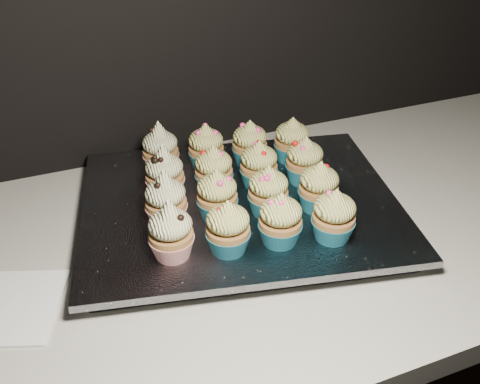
{
  "coord_description": "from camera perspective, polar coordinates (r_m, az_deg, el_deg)",
  "views": [
    {
      "loc": [
        -0.31,
        1.08,
        1.42
      ],
      "look_at": [
        -0.04,
        1.74,
        0.95
      ],
      "focal_mm": 40.0,
      "sensor_mm": 36.0,
      "label": 1
    }
  ],
  "objects": [
    {
      "name": "worktop",
      "position": [
        0.88,
        3.61,
        -4.48
      ],
      "size": [
        2.44,
        0.64,
        0.04
      ],
      "primitive_type": "cube",
      "color": "silver",
      "rests_on": "cabinet"
    },
    {
      "name": "napkin",
      "position": [
        0.79,
        -23.65,
        -11.16
      ],
      "size": [
        0.18,
        0.18,
        0.0
      ],
      "primitive_type": "cube",
      "rotation": [
        0.0,
        0.0,
        -0.34
      ],
      "color": "white",
      "rests_on": "worktop"
    },
    {
      "name": "baking_tray",
      "position": [
        0.88,
        -0.0,
        -2.13
      ],
      "size": [
        0.53,
        0.44,
        0.02
      ],
      "primitive_type": "cube",
      "rotation": [
        0.0,
        0.0,
        -0.21
      ],
      "color": "black",
      "rests_on": "worktop"
    },
    {
      "name": "foil_lining",
      "position": [
        0.87,
        -0.0,
        -1.22
      ],
      "size": [
        0.57,
        0.49,
        0.01
      ],
      "primitive_type": "cube",
      "rotation": [
        0.0,
        0.0,
        -0.21
      ],
      "color": "silver",
      "rests_on": "baking_tray"
    },
    {
      "name": "cupcake_0",
      "position": [
        0.74,
        -7.39,
        -4.25
      ],
      "size": [
        0.06,
        0.06,
        0.1
      ],
      "color": "#A91A17",
      "rests_on": "foil_lining"
    },
    {
      "name": "cupcake_1",
      "position": [
        0.74,
        -1.29,
        -3.88
      ],
      "size": [
        0.06,
        0.06,
        0.08
      ],
      "color": "#1C7185",
      "rests_on": "foil_lining"
    },
    {
      "name": "cupcake_2",
      "position": [
        0.76,
        4.33,
        -3.02
      ],
      "size": [
        0.06,
        0.06,
        0.08
      ],
      "color": "#1C7185",
      "rests_on": "foil_lining"
    },
    {
      "name": "cupcake_3",
      "position": [
        0.77,
        9.97,
        -2.58
      ],
      "size": [
        0.06,
        0.06,
        0.08
      ],
      "color": "#1C7185",
      "rests_on": "foil_lining"
    },
    {
      "name": "cupcake_4",
      "position": [
        0.8,
        -7.92,
        -0.89
      ],
      "size": [
        0.06,
        0.06,
        0.1
      ],
      "color": "#A91A17",
      "rests_on": "foil_lining"
    },
    {
      "name": "cupcake_5",
      "position": [
        0.81,
        -2.46,
        -0.39
      ],
      "size": [
        0.06,
        0.06,
        0.08
      ],
      "color": "#1C7185",
      "rests_on": "foil_lining"
    },
    {
      "name": "cupcake_6",
      "position": [
        0.82,
        3.03,
        0.02
      ],
      "size": [
        0.06,
        0.06,
        0.08
      ],
      "color": "#1C7185",
      "rests_on": "foil_lining"
    },
    {
      "name": "cupcake_7",
      "position": [
        0.83,
        8.39,
        0.48
      ],
      "size": [
        0.06,
        0.06,
        0.08
      ],
      "color": "#1C7185",
      "rests_on": "foil_lining"
    },
    {
      "name": "cupcake_8",
      "position": [
        0.86,
        -8.03,
        1.92
      ],
      "size": [
        0.06,
        0.06,
        0.1
      ],
      "color": "#A91A17",
      "rests_on": "foil_lining"
    },
    {
      "name": "cupcake_9",
      "position": [
        0.87,
        -2.81,
        2.31
      ],
      "size": [
        0.06,
        0.06,
        0.08
      ],
      "color": "#1C7185",
      "rests_on": "foil_lining"
    },
    {
      "name": "cupcake_10",
      "position": [
        0.88,
        2.02,
        2.84
      ],
      "size": [
        0.06,
        0.06,
        0.08
      ],
      "color": "#1C7185",
      "rests_on": "foil_lining"
    },
    {
      "name": "cupcake_11",
      "position": [
        0.9,
        6.9,
        3.27
      ],
      "size": [
        0.06,
        0.06,
        0.08
      ],
      "color": "#1C7185",
      "rests_on": "foil_lining"
    },
    {
      "name": "cupcake_12",
      "position": [
        0.94,
        -8.49,
        4.51
      ],
      "size": [
        0.06,
        0.06,
        0.1
      ],
      "color": "#A91A17",
      "rests_on": "foil_lining"
    },
    {
      "name": "cupcake_13",
      "position": [
        0.94,
        -3.63,
        4.74
      ],
      "size": [
        0.06,
        0.06,
        0.08
      ],
      "color": "#1C7185",
      "rests_on": "foil_lining"
    },
    {
      "name": "cupcake_14",
      "position": [
        0.95,
        1.05,
        5.13
      ],
      "size": [
        0.06,
        0.06,
        0.08
      ],
      "color": "#1C7185",
      "rests_on": "foil_lining"
    },
    {
      "name": "cupcake_15",
      "position": [
        0.96,
        5.54,
        5.45
      ],
      "size": [
        0.06,
        0.06,
        0.08
      ],
      "color": "#1C7185",
      "rests_on": "foil_lining"
    }
  ]
}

